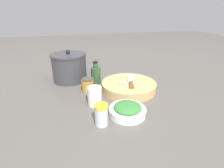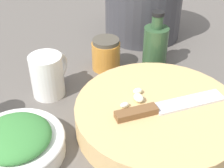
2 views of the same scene
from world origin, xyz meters
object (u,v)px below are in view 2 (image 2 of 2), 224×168
object	(u,v)px
honey_jar	(106,54)
stock_pot	(143,6)
chef_knife	(164,107)
oil_bottle	(155,46)
garlic_cloves	(136,97)
herb_bowl	(16,142)
cutting_board	(157,116)
coffee_mug	(48,75)

from	to	relation	value
honey_jar	stock_pot	world-z (taller)	stock_pot
chef_knife	honey_jar	bearing A→B (deg)	-173.10
oil_bottle	garlic_cloves	bearing A→B (deg)	-143.52
herb_bowl	oil_bottle	xyz separation A→B (m)	(0.40, 0.07, 0.03)
cutting_board	garlic_cloves	distance (m)	0.06
herb_bowl	honey_jar	world-z (taller)	honey_jar
chef_knife	stock_pot	distance (m)	0.42
oil_bottle	coffee_mug	bearing A→B (deg)	168.23
chef_knife	oil_bottle	xyz separation A→B (m)	(0.15, 0.18, 0.00)
cutting_board	garlic_cloves	xyz separation A→B (m)	(-0.02, 0.04, 0.03)
chef_knife	cutting_board	bearing A→B (deg)	-153.94
cutting_board	coffee_mug	bearing A→B (deg)	117.16
honey_jar	stock_pot	xyz separation A→B (m)	(0.20, 0.09, 0.05)
coffee_mug	honey_jar	bearing A→B (deg)	3.83
garlic_cloves	oil_bottle	distance (m)	0.22
garlic_cloves	coffee_mug	world-z (taller)	coffee_mug
cutting_board	coffee_mug	xyz separation A→B (m)	(-0.11, 0.22, 0.02)
honey_jar	stock_pot	bearing A→B (deg)	24.24
honey_jar	chef_knife	bearing A→B (deg)	-100.90
cutting_board	chef_knife	bearing A→B (deg)	-81.73
chef_knife	stock_pot	xyz separation A→B (m)	(0.25, 0.34, 0.04)
coffee_mug	stock_pot	xyz separation A→B (m)	(0.37, 0.10, 0.04)
honey_jar	cutting_board	bearing A→B (deg)	-101.92
chef_knife	garlic_cloves	bearing A→B (deg)	-137.56
herb_bowl	honey_jar	xyz separation A→B (m)	(0.30, 0.14, 0.01)
cutting_board	stock_pot	xyz separation A→B (m)	(0.25, 0.33, 0.07)
garlic_cloves	coffee_mug	size ratio (longest dim) A/B	0.66
chef_knife	coffee_mug	size ratio (longest dim) A/B	2.10
stock_pot	chef_knife	bearing A→B (deg)	-126.38
cutting_board	oil_bottle	distance (m)	0.23
oil_bottle	stock_pot	size ratio (longest dim) A/B	0.64
chef_knife	oil_bottle	world-z (taller)	oil_bottle
honey_jar	oil_bottle	world-z (taller)	oil_bottle
cutting_board	coffee_mug	world-z (taller)	coffee_mug
herb_bowl	chef_knife	bearing A→B (deg)	-23.71
oil_bottle	honey_jar	bearing A→B (deg)	146.96
chef_knife	honey_jar	xyz separation A→B (m)	(0.05, 0.25, -0.01)
honey_jar	oil_bottle	xyz separation A→B (m)	(0.10, -0.07, 0.02)
stock_pot	coffee_mug	bearing A→B (deg)	-164.46
cutting_board	honey_jar	xyz separation A→B (m)	(0.05, 0.23, 0.01)
herb_bowl	coffee_mug	bearing A→B (deg)	44.15
cutting_board	herb_bowl	xyz separation A→B (m)	(-0.25, 0.10, 0.00)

